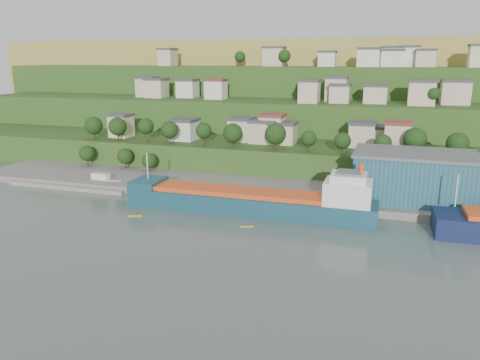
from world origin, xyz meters
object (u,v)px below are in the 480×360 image
at_px(cargo_ship_near, 256,203).
at_px(warehouse, 414,176).
at_px(caravan, 101,178).
at_px(kayak_orange, 135,215).

bearing_deg(cargo_ship_near, warehouse, 24.09).
height_order(caravan, kayak_orange, caravan).
relative_size(warehouse, caravan, 5.52).
bearing_deg(kayak_orange, caravan, 117.40).
height_order(cargo_ship_near, warehouse, warehouse).
height_order(warehouse, caravan, warehouse).
xyz_separation_m(warehouse, kayak_orange, (-66.27, -29.25, -8.17)).
bearing_deg(kayak_orange, warehouse, 3.68).
bearing_deg(caravan, cargo_ship_near, -7.13).
bearing_deg(caravan, kayak_orange, -37.96).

